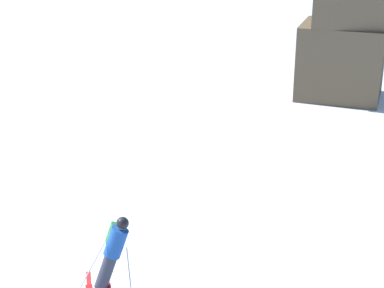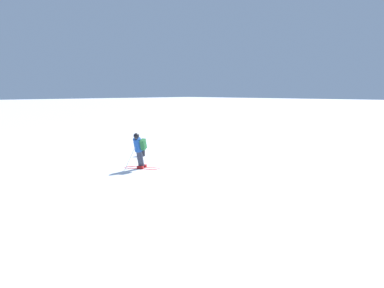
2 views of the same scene
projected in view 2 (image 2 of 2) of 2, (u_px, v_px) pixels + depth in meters
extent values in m
plane|color=white|center=(161.00, 165.00, 17.63)|extent=(300.00, 300.00, 0.00)
cube|color=red|center=(143.00, 167.00, 16.99)|extent=(0.87, 1.45, 0.01)
cube|color=red|center=(140.00, 169.00, 16.65)|extent=(0.87, 1.45, 0.01)
cube|color=#B21919|center=(143.00, 166.00, 16.98)|extent=(0.26, 0.31, 0.12)
cube|color=#B21919|center=(140.00, 167.00, 16.64)|extent=(0.26, 0.31, 0.12)
cylinder|color=#2D3342|center=(140.00, 158.00, 16.59)|extent=(0.56, 0.47, 0.80)
cylinder|color=#194799|center=(138.00, 145.00, 16.29)|extent=(0.62, 0.55, 0.67)
sphere|color=tan|center=(136.00, 136.00, 16.11)|extent=(0.34, 0.32, 0.27)
sphere|color=black|center=(136.00, 136.00, 16.09)|extent=(0.39, 0.37, 0.31)
cube|color=#236633|center=(143.00, 144.00, 16.20)|extent=(0.45, 0.36, 0.51)
cylinder|color=#B7B7BC|center=(138.00, 154.00, 17.03)|extent=(0.49, 0.86, 1.18)
cylinder|color=#B7B7BC|center=(130.00, 159.00, 16.25)|extent=(0.31, 0.45, 1.03)
cube|color=black|center=(141.00, 152.00, 19.87)|extent=(0.33, 0.37, 0.44)
cube|color=black|center=(141.00, 147.00, 19.84)|extent=(0.29, 0.33, 0.06)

